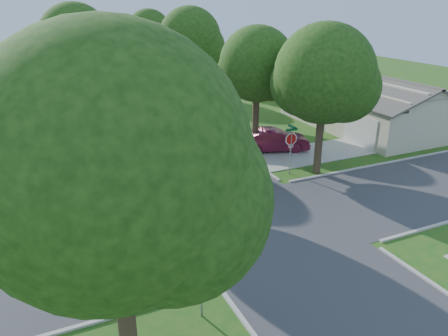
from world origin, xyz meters
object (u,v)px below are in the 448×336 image
tree_ne_corner (325,79)px  house_ne_near (367,108)px  tree_w_near (107,70)px  car_curb_east (144,101)px  stop_sign_ne (291,141)px  tree_e_near (258,68)px  house_ne_far (259,74)px  car_driveway (274,140)px  tree_e_far (150,34)px  tree_sw_corner (115,178)px  tree_w_mid (77,43)px  car_curb_west (87,94)px  tree_e_mid (191,42)px  tree_w_far (61,42)px  stop_sign_sw (201,263)px

tree_ne_corner → house_ne_near: 12.47m
tree_w_near → car_curb_east: size_ratio=2.22×
stop_sign_ne → tree_e_near: (0.05, 4.31, 3.61)m
house_ne_far → car_driveway: 22.63m
house_ne_near → house_ne_far: bearing=90.0°
tree_e_far → tree_w_near: size_ratio=0.97×
house_ne_near → tree_sw_corner: bearing=-142.5°
tree_e_near → car_curb_east: size_ratio=2.05×
house_ne_near → car_curb_east: (-14.79, 13.48, -0.83)m
tree_ne_corner → car_curb_east: size_ratio=2.15×
stop_sign_ne → tree_w_mid: (-9.34, 16.31, 4.46)m
tree_w_near → tree_ne_corner: tree_w_near is taller
tree_e_far → car_curb_west: size_ratio=1.96×
tree_e_mid → car_curb_east: size_ratio=2.28×
tree_e_far → house_ne_far: 13.09m
house_ne_far → car_driveway: size_ratio=2.90×
tree_sw_corner → car_driveway: tree_sw_corner is taller
tree_e_far → house_ne_far: tree_e_far is taller
house_ne_far → car_curb_east: bearing=-163.0°
stop_sign_ne → car_curb_west: size_ratio=0.67×
house_ne_near → car_curb_east: bearing=137.7°
tree_e_near → tree_w_far: bearing=110.6°
tree_e_near → house_ne_near: tree_e_near is taller
house_ne_far → car_driveway: (-9.99, -20.30, -0.74)m
house_ne_near → tree_w_far: bearing=131.9°
stop_sign_ne → house_ne_near: (11.29, 6.30, -0.51)m
tree_w_far → car_driveway: (10.65, -25.31, -4.73)m
stop_sign_ne → car_curb_east: size_ratio=0.74×
tree_sw_corner → car_curb_west: 38.13m
tree_ne_corner → stop_sign_ne: bearing=163.4°
car_curb_east → tree_w_near: bearing=-113.1°
tree_e_near → tree_ne_corner: 5.06m
tree_w_near → tree_ne_corner: bearing=-23.6°
tree_e_near → tree_w_mid: tree_w_mid is taller
tree_e_mid → tree_e_near: bearing=-90.0°
tree_e_far → car_driveway: bearing=-87.2°
stop_sign_sw → tree_e_near: (9.45, 13.71, 3.61)m
tree_e_mid → tree_sw_corner: bearing=-113.5°
tree_w_mid → tree_ne_corner: tree_w_mid is taller
tree_e_far → tree_w_near: bearing=-110.6°
stop_sign_ne → tree_e_mid: tree_e_mid is taller
tree_e_mid → tree_w_near: bearing=-128.1°
tree_e_mid → car_curb_west: bearing=129.8°
stop_sign_ne → tree_w_near: tree_w_near is taller
tree_e_mid → tree_w_near: size_ratio=1.03×
house_ne_far → car_curb_east: size_ratio=3.37×
tree_sw_corner → house_ne_far: (23.43, 35.99, -4.75)m
tree_e_near → tree_e_far: 25.00m
house_ne_near → car_curb_east: 20.03m
stop_sign_sw → tree_sw_corner: 5.54m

